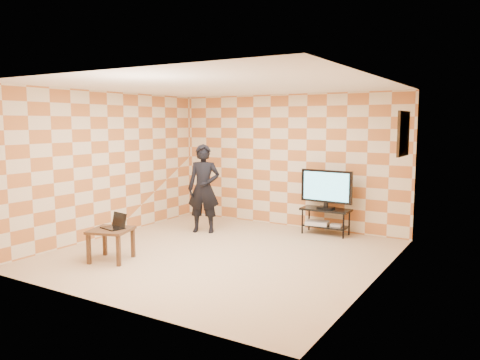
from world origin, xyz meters
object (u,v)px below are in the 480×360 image
object	(u,v)px
tv_stand	(326,215)
person	(204,189)
side_table	(111,234)
tv	(326,187)

from	to	relation	value
tv_stand	person	bearing A→B (deg)	-153.70
side_table	person	bearing A→B (deg)	87.20
tv_stand	side_table	bearing A→B (deg)	-123.53
side_table	person	xyz separation A→B (m)	(0.11, 2.31, 0.45)
tv	side_table	world-z (taller)	tv
tv_stand	tv	bearing A→B (deg)	-86.92
tv_stand	tv	world-z (taller)	tv
tv_stand	side_table	size ratio (longest dim) A/B	1.26
tv	side_table	xyz separation A→B (m)	(-2.22, -3.35, -0.50)
tv_stand	side_table	distance (m)	4.02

